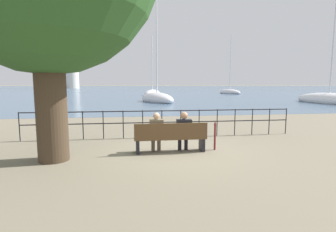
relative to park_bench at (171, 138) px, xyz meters
The scene contains 12 objects.
ground_plane 0.45m from the park_bench, 90.00° to the left, with size 1000.00×1000.00×0.00m, color #7A705B.
harbor_water 158.74m from the park_bench, 90.00° to the left, with size 600.00×300.00×0.01m.
park_bench is the anchor object (origin of this frame).
seated_person_left 0.48m from the park_bench, 168.80° to the left, with size 0.40×0.35×1.20m.
seated_person_right 0.48m from the park_bench, 10.87° to the left, with size 0.45×0.35×1.21m.
promenade_railing 2.28m from the park_bench, 90.00° to the left, with size 10.28×0.04×1.05m.
closed_umbrella 1.41m from the park_bench, ahead, with size 0.09×0.09×0.90m.
sailboat_0 21.97m from the park_bench, 85.59° to the left, with size 4.53×6.98×11.94m.
sailboat_1 48.84m from the park_bench, 66.90° to the left, with size 3.64×7.00×12.51m.
sailboat_3 39.84m from the park_bench, 86.24° to the left, with size 4.49×8.54×10.92m.
sailboat_4 25.98m from the park_bench, 41.71° to the left, with size 3.29×9.00×10.65m.
harbor_lighthouse 127.67m from the park_bench, 103.18° to the left, with size 5.78×5.78×28.12m.
Camera 1 is at (-1.13, -7.64, 2.04)m, focal length 28.00 mm.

